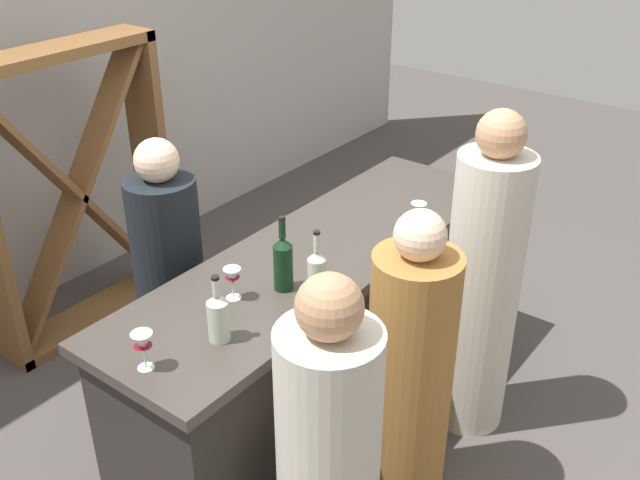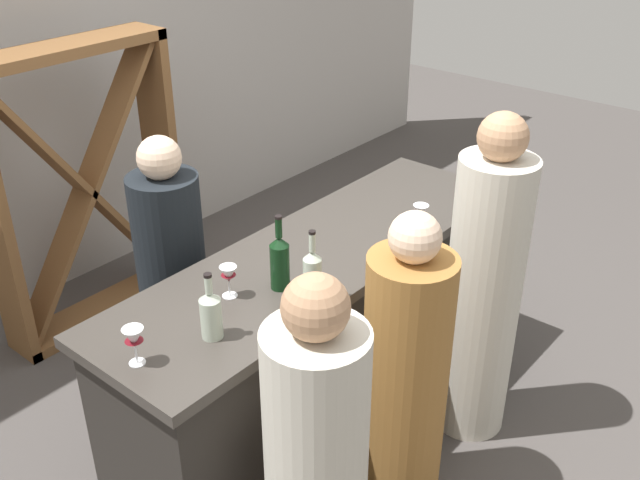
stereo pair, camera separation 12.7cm
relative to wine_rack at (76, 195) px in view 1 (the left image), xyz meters
The scene contains 14 objects.
ground_plane 1.86m from the wine_rack, 85.05° to the right, with size 12.00×12.00×0.00m, color #4C4744.
back_wall 0.79m from the wine_rack, 75.44° to the left, with size 8.00×0.10×2.80m, color #BCB7B2.
bar_counter 1.69m from the wine_rack, 85.05° to the right, with size 2.31×0.68×0.98m.
wine_rack is the anchor object (origin of this frame).
wine_bottle_leftmost_clear_pale 1.89m from the wine_rack, 109.48° to the right, with size 0.08×0.08×0.27m.
wine_bottle_second_left_dark_green 1.76m from the wine_rack, 96.87° to the right, with size 0.08×0.08×0.33m.
wine_bottle_center_clear_pale 1.91m from the wine_rack, 95.73° to the right, with size 0.08×0.08×0.31m.
wine_glass_near_left 2.00m from the wine_rack, 73.17° to the right, with size 0.08×0.08×0.14m.
wine_glass_near_center 1.92m from the wine_rack, 118.41° to the right, with size 0.08×0.08×0.15m.
wine_glass_near_right 1.68m from the wine_rack, 103.60° to the right, with size 0.07×0.07×0.14m.
person_left_guest 2.37m from the wine_rack, 105.41° to the right, with size 0.40×0.40×1.45m.
person_center_guest 2.34m from the wine_rack, 74.83° to the right, with size 0.44×0.44×1.65m.
person_right_guest 2.25m from the wine_rack, 90.34° to the right, with size 0.44×0.44×1.42m.
person_server_behind 1.03m from the wine_rack, 101.60° to the right, with size 0.43×0.43×1.48m.
Camera 1 is at (-2.30, -1.76, 2.62)m, focal length 41.01 mm.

